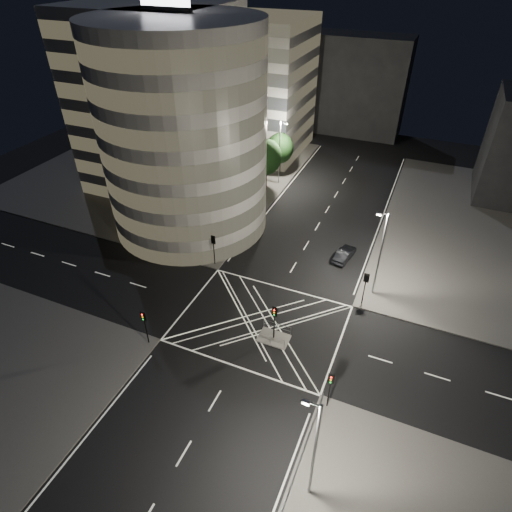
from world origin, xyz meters
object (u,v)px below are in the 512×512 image
at_px(traffic_signal_nl, 144,322).
at_px(traffic_signal_fl, 214,245).
at_px(street_lamp_right_near, 314,449).
at_px(street_lamp_left_near, 228,204).
at_px(street_lamp_left_far, 280,151).
at_px(sedan, 344,254).
at_px(traffic_signal_fr, 365,283).
at_px(traffic_signal_nr, 330,384).
at_px(traffic_signal_island, 274,317).
at_px(central_island, 274,338).
at_px(street_lamp_right_far, 380,252).

bearing_deg(traffic_signal_nl, traffic_signal_fl, 90.00).
xyz_separation_m(traffic_signal_nl, street_lamp_right_near, (18.24, -7.20, 2.63)).
relative_size(street_lamp_left_near, street_lamp_left_far, 1.00).
height_order(street_lamp_left_near, sedan, street_lamp_left_near).
height_order(street_lamp_left_near, street_lamp_left_far, same).
height_order(traffic_signal_fr, traffic_signal_nr, same).
relative_size(street_lamp_right_near, sedan, 2.36).
xyz_separation_m(traffic_signal_island, street_lamp_left_far, (-11.44, 31.50, 2.63)).
bearing_deg(traffic_signal_island, traffic_signal_nr, -37.93).
distance_m(traffic_signal_fr, street_lamp_left_near, 19.14).
distance_m(traffic_signal_nr, traffic_signal_island, 8.62).
bearing_deg(sedan, traffic_signal_island, 88.47).
xyz_separation_m(central_island, street_lamp_right_far, (7.44, 10.50, 5.47)).
bearing_deg(street_lamp_right_far, traffic_signal_nl, -139.09).
height_order(traffic_signal_nl, street_lamp_left_near, street_lamp_left_near).
relative_size(traffic_signal_fl, sedan, 0.94).
distance_m(traffic_signal_island, street_lamp_right_near, 14.78).
distance_m(traffic_signal_nr, street_lamp_left_near, 26.32).
relative_size(traffic_signal_nl, traffic_signal_island, 1.00).
relative_size(traffic_signal_nl, street_lamp_left_far, 0.40).
relative_size(traffic_signal_fr, traffic_signal_nr, 1.00).
distance_m(central_island, street_lamp_right_near, 15.54).
relative_size(central_island, street_lamp_right_near, 0.30).
bearing_deg(traffic_signal_nr, central_island, 142.07).
distance_m(traffic_signal_nl, street_lamp_left_far, 36.90).
distance_m(street_lamp_left_far, street_lamp_right_far, 28.23).
bearing_deg(street_lamp_right_near, traffic_signal_island, 120.75).
distance_m(traffic_signal_nr, sedan, 21.31).
xyz_separation_m(central_island, street_lamp_left_far, (-11.44, 31.50, 5.47)).
bearing_deg(sedan, central_island, 88.47).
bearing_deg(street_lamp_right_far, street_lamp_left_near, 170.97).
relative_size(street_lamp_left_far, street_lamp_right_far, 1.00).
bearing_deg(traffic_signal_nl, central_island, 26.14).
bearing_deg(sedan, traffic_signal_nl, 66.07).
distance_m(central_island, street_lamp_left_far, 33.95).
distance_m(traffic_signal_nl, street_lamp_right_far, 24.27).
relative_size(central_island, sedan, 0.71).
bearing_deg(traffic_signal_nl, traffic_signal_fr, 37.69).
xyz_separation_m(traffic_signal_fl, street_lamp_left_near, (-0.64, 5.20, 2.63)).
bearing_deg(street_lamp_right_far, central_island, -125.30).
xyz_separation_m(traffic_signal_fr, street_lamp_left_near, (-18.24, 5.20, 2.63)).
xyz_separation_m(central_island, street_lamp_left_near, (-11.44, 13.50, 5.47)).
bearing_deg(central_island, street_lamp_left_near, 130.27).
height_order(traffic_signal_nl, street_lamp_right_near, street_lamp_right_near).
bearing_deg(street_lamp_left_near, street_lamp_right_near, -54.03).
distance_m(traffic_signal_fr, street_lamp_left_far, 29.63).
bearing_deg(traffic_signal_fl, central_island, -37.54).
bearing_deg(central_island, sedan, 78.72).
xyz_separation_m(traffic_signal_fl, sedan, (13.91, 7.27, -2.22)).
bearing_deg(street_lamp_right_near, traffic_signal_fr, 91.75).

